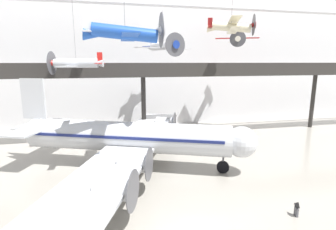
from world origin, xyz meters
TOP-DOWN VIEW (x-y plane):
  - hangar_back_wall at (0.00, 34.18)m, footprint 140.00×3.00m
  - mezzanine_walkway at (0.00, 23.95)m, footprint 110.00×3.20m
  - ceiling_truss_beam at (0.00, 23.60)m, footprint 120.00×0.60m
  - airliner_silver_main at (-3.39, 13.66)m, footprint 26.98×31.61m
  - suspended_plane_blue_trainer at (-3.37, 11.06)m, footprint 7.49×9.16m
  - suspended_plane_white_twin at (3.23, 25.97)m, footprint 9.33×7.95m
  - suspended_plane_cream_biplane at (10.38, 17.49)m, footprint 6.24×7.25m
  - suspended_plane_silver_racer at (-8.90, 20.50)m, footprint 6.83×8.26m
  - suspended_plane_red_highwing at (15.97, 26.93)m, footprint 6.84×5.97m
  - info_sign_pedestal at (8.55, 1.08)m, footprint 0.22×0.77m

SIDE VIEW (x-z plane):
  - info_sign_pedestal at x=8.55m, z-range -0.17..1.08m
  - airliner_silver_main at x=-3.39m, z-range -1.44..8.36m
  - mezzanine_walkway at x=0.00m, z-range 4.02..15.49m
  - suspended_plane_silver_racer at x=-8.90m, z-range 6.90..15.92m
  - hangar_back_wall at x=0.00m, z-range 0.00..23.92m
  - suspended_plane_white_twin at x=3.23m, z-range 10.61..17.40m
  - suspended_plane_blue_trainer at x=-3.37m, z-range 11.11..17.31m
  - suspended_plane_red_highwing at x=15.97m, z-range 12.41..17.64m
  - suspended_plane_cream_biplane at x=10.38m, z-range 13.79..18.08m
  - ceiling_truss_beam at x=0.00m, z-range 19.12..19.72m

